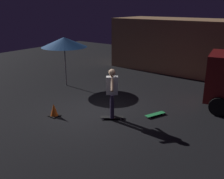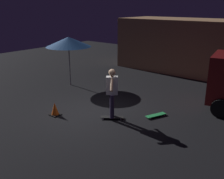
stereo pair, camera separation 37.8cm
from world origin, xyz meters
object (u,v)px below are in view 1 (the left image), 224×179
Objects in this scene: skateboard_ridden at (112,117)px; skater at (112,90)px; skateboard_spare at (155,114)px; traffic_cone at (54,110)px; patio_umbrella at (64,42)px.

skater reaches higher than skateboard_ridden.
traffic_cone reaches higher than skateboard_spare.
patio_umbrella is 3.10× the size of skateboard_ridden.
traffic_cone is at bearing -149.53° from skater.
skateboard_ridden is 1.62× the size of traffic_cone.
skateboard_spare is 3.53m from traffic_cone.
patio_umbrella is at bearing 129.51° from traffic_cone.
skateboard_spare is at bearing 37.03° from traffic_cone.
skateboard_ridden is 1.53m from skateboard_spare.
skateboard_ridden is at bearing 0.00° from skater.
traffic_cone is (-1.75, -1.03, 0.16)m from skateboard_ridden.
skateboard_ridden is 0.98m from skater.
skateboard_spare is at bearing 45.71° from skateboard_ridden.
traffic_cone is at bearing -50.49° from patio_umbrella.
patio_umbrella is 4.57m from skater.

